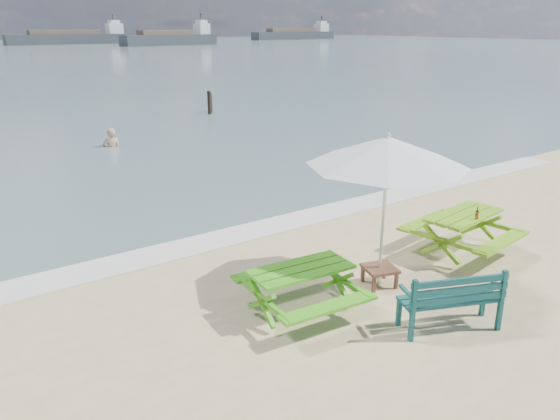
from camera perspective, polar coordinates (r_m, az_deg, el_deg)
foam_strip at (r=11.76m, az=-2.28°, el=-2.01°), size 22.00×0.90×0.01m
picnic_table_left at (r=8.36m, az=2.20°, el=-8.45°), size 1.70×1.86×0.74m
picnic_table_right at (r=11.00m, az=18.48°, el=-2.42°), size 1.90×2.06×0.80m
park_bench at (r=8.36m, az=17.22°, el=-9.99°), size 1.53×1.01×0.90m
side_table at (r=9.40m, az=10.34°, el=-6.77°), size 0.64×0.64×0.33m
patio_umbrella at (r=8.71m, az=11.16°, el=6.04°), size 3.22×3.22×2.55m
beer_bottle at (r=10.62m, az=19.88°, el=-0.49°), size 0.06×0.06×0.24m
swimmer at (r=20.80m, az=-17.11°, el=5.78°), size 0.74×0.58×1.78m
mooring_pilings at (r=27.54m, az=-7.33°, el=10.85°), size 0.57×0.77×1.32m
cargo_ships at (r=135.01m, az=-15.83°, el=16.92°), size 123.71×34.14×4.40m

